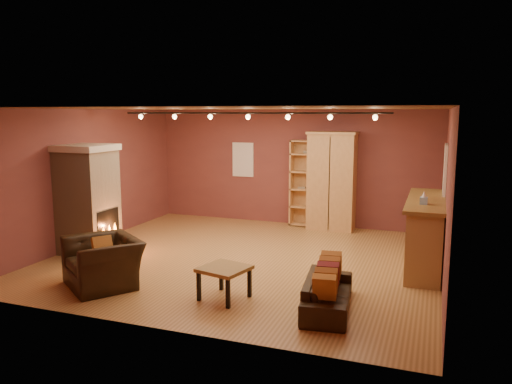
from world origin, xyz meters
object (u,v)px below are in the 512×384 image
at_px(fireplace, 88,199).
at_px(coffee_table, 224,272).
at_px(armchair, 103,254).
at_px(armoire, 332,181).
at_px(bookcase, 308,183).
at_px(bar_counter, 426,233).
at_px(loveseat, 328,286).

height_order(fireplace, coffee_table, fireplace).
height_order(armchair, coffee_table, armchair).
bearing_deg(armoire, armchair, -116.99).
height_order(bookcase, armchair, bookcase).
bearing_deg(armchair, coffee_table, 39.74).
bearing_deg(coffee_table, armchair, -176.06).
xyz_separation_m(bookcase, bar_counter, (2.77, -2.49, -0.43)).
relative_size(bar_counter, armchair, 1.84).
bearing_deg(bookcase, fireplace, -132.85).
bearing_deg(fireplace, armoire, 41.14).
relative_size(bookcase, armoire, 0.91).
relative_size(fireplace, coffee_table, 2.74).
xyz_separation_m(bookcase, loveseat, (1.56, -5.01, -0.73)).
bearing_deg(fireplace, bookcase, 47.15).
height_order(armoire, armchair, armoire).
xyz_separation_m(loveseat, coffee_table, (-1.52, -0.14, 0.08)).
xyz_separation_m(fireplace, armchair, (1.48, -1.54, -0.55)).
height_order(fireplace, bar_counter, fireplace).
distance_m(loveseat, coffee_table, 1.53).
distance_m(bar_counter, loveseat, 2.81).
bearing_deg(fireplace, coffee_table, -21.78).
relative_size(fireplace, loveseat, 1.32).
relative_size(bookcase, loveseat, 1.29).
bearing_deg(bar_counter, armoire, 133.22).
bearing_deg(armoire, loveseat, -78.83).
distance_m(bookcase, coffee_table, 5.18).
height_order(bookcase, armoire, armoire).
xyz_separation_m(bar_counter, armchair, (-4.77, -2.79, -0.11)).
distance_m(loveseat, armchair, 3.57).
bearing_deg(armoire, bar_counter, -46.78).
bearing_deg(coffee_table, bookcase, 90.44).
relative_size(loveseat, coffee_table, 2.07).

